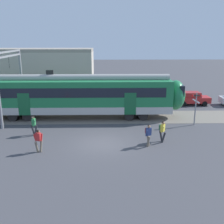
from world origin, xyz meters
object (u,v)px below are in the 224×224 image
object	(u,v)px
pedestrian_yellow	(162,130)
crossing_signal	(196,104)
parked_car_red	(192,98)
pedestrian_green	(34,124)
pedestrian_red	(38,139)
pedestrian_navy	(148,133)

from	to	relation	value
pedestrian_yellow	crossing_signal	world-z (taller)	crossing_signal
pedestrian_yellow	parked_car_red	size ratio (longest dim) A/B	0.42
pedestrian_green	pedestrian_red	distance (m)	3.55
pedestrian_navy	crossing_signal	distance (m)	6.98
pedestrian_navy	pedestrian_red	bearing A→B (deg)	-173.44
pedestrian_red	pedestrian_yellow	size ratio (longest dim) A/B	1.00
pedestrian_green	crossing_signal	world-z (taller)	crossing_signal
pedestrian_red	pedestrian_green	bearing A→B (deg)	109.81
pedestrian_yellow	parked_car_red	distance (m)	12.99
pedestrian_green	crossing_signal	bearing A→B (deg)	9.49
parked_car_red	crossing_signal	world-z (taller)	crossing_signal
pedestrian_navy	parked_car_red	world-z (taller)	pedestrian_navy
parked_car_red	pedestrian_yellow	bearing A→B (deg)	-117.30
pedestrian_yellow	crossing_signal	bearing A→B (deg)	46.42
pedestrian_red	parked_car_red	size ratio (longest dim) A/B	0.42
parked_car_red	pedestrian_red	bearing A→B (deg)	-138.42
parked_car_red	pedestrian_green	bearing A→B (deg)	-148.46
pedestrian_red	pedestrian_navy	bearing A→B (deg)	6.56
pedestrian_green	pedestrian_red	size ratio (longest dim) A/B	1.00
pedestrian_green	parked_car_red	size ratio (longest dim) A/B	0.42
crossing_signal	parked_car_red	bearing A→B (deg)	74.03
crossing_signal	pedestrian_red	bearing A→B (deg)	-156.01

